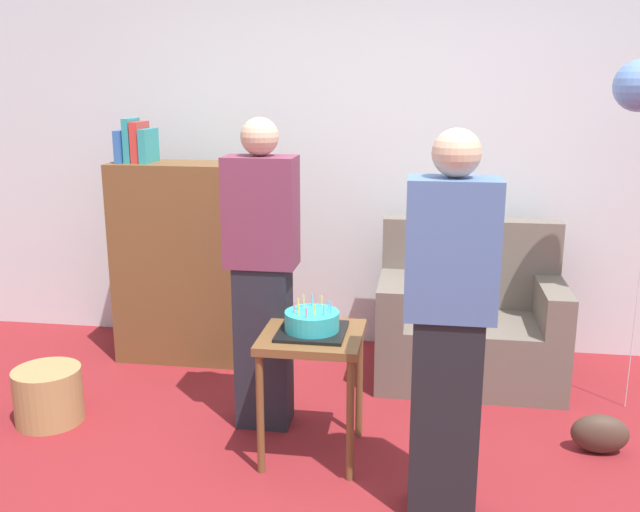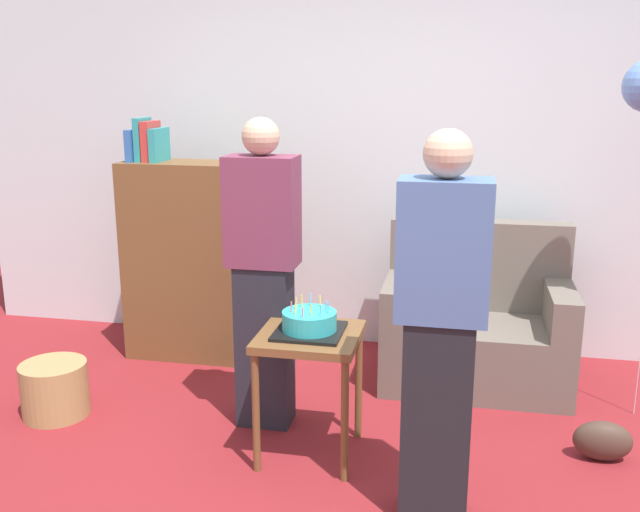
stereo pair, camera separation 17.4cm
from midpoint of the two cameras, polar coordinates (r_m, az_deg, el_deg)
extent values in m
plane|color=maroon|center=(3.27, -0.16, -19.39)|extent=(8.00, 8.00, 0.00)
cube|color=silver|center=(4.79, 3.67, 8.57)|extent=(6.00, 0.10, 2.70)
cube|color=#6B6056|center=(4.44, 10.79, -7.41)|extent=(1.10, 0.70, 0.40)
cube|color=#6B6056|center=(4.55, 10.96, -0.53)|extent=(1.10, 0.16, 0.56)
cube|color=#6B6056|center=(4.34, 4.76, -3.23)|extent=(0.16, 0.70, 0.24)
cube|color=#6B6056|center=(4.38, 17.15, -3.66)|extent=(0.16, 0.70, 0.24)
cube|color=brown|center=(4.69, -12.42, -0.53)|extent=(0.80, 0.36, 1.30)
cube|color=#3366B7|center=(4.69, -16.58, 8.54)|extent=(0.04, 0.25, 0.20)
cube|color=teal|center=(4.67, -16.05, 8.99)|extent=(0.04, 0.20, 0.27)
cube|color=red|center=(4.65, -15.42, 8.89)|extent=(0.05, 0.21, 0.25)
cube|color=teal|center=(4.63, -14.76, 8.64)|extent=(0.05, 0.23, 0.21)
cube|color=brown|center=(3.38, -2.13, -6.57)|extent=(0.48, 0.48, 0.04)
cylinder|color=brown|center=(3.37, -6.37, -12.65)|extent=(0.04, 0.04, 0.59)
cylinder|color=brown|center=(3.29, 0.91, -13.22)|extent=(0.04, 0.04, 0.59)
cylinder|color=brown|center=(3.73, -4.69, -9.81)|extent=(0.04, 0.04, 0.59)
cylinder|color=brown|center=(3.66, 1.82, -10.25)|extent=(0.04, 0.04, 0.59)
cube|color=black|center=(3.37, -2.14, -6.13)|extent=(0.32, 0.32, 0.02)
cylinder|color=#2DB2B7|center=(3.35, -2.14, -5.28)|extent=(0.26, 0.26, 0.09)
cylinder|color=#66B2E5|center=(3.32, -0.61, -4.21)|extent=(0.01, 0.01, 0.05)
cylinder|color=#66B2E5|center=(3.36, -0.80, -4.02)|extent=(0.01, 0.01, 0.05)
cylinder|color=#F2CC4C|center=(3.41, -1.32, -3.68)|extent=(0.01, 0.01, 0.05)
cylinder|color=#66B2E5|center=(3.42, -2.12, -3.56)|extent=(0.01, 0.01, 0.06)
cylinder|color=#F2CC4C|center=(3.40, -2.80, -3.68)|extent=(0.01, 0.01, 0.06)
cylinder|color=#F2CC4C|center=(3.36, -3.25, -3.90)|extent=(0.01, 0.01, 0.06)
cylinder|color=#EA668C|center=(3.32, -3.61, -4.19)|extent=(0.01, 0.01, 0.05)
cylinder|color=#F2CC4C|center=(3.29, -3.27, -4.38)|extent=(0.01, 0.01, 0.05)
cylinder|color=#EA668C|center=(3.25, -2.66, -4.61)|extent=(0.01, 0.01, 0.05)
cylinder|color=#F2CC4C|center=(3.28, -1.97, -4.41)|extent=(0.01, 0.01, 0.05)
cylinder|color=#66B2E5|center=(3.28, -1.21, -4.43)|extent=(0.01, 0.01, 0.05)
cube|color=#23232D|center=(3.76, -5.90, -7.28)|extent=(0.28, 0.20, 0.88)
cube|color=#75334C|center=(3.57, -6.18, 3.57)|extent=(0.36, 0.22, 0.56)
sphere|color=#D1A889|center=(3.52, -6.35, 9.58)|extent=(0.19, 0.19, 0.19)
cube|color=black|center=(3.04, 8.39, -12.76)|extent=(0.28, 0.20, 0.88)
cube|color=#4C6BA3|center=(2.79, 8.91, 0.56)|extent=(0.36, 0.22, 0.56)
sphere|color=#D1A889|center=(2.73, 9.20, 8.24)|extent=(0.19, 0.19, 0.19)
cylinder|color=#A88451|center=(4.18, -22.26, -10.40)|extent=(0.36, 0.36, 0.30)
ellipsoid|color=#473328|center=(3.83, 20.48, -13.34)|extent=(0.28, 0.14, 0.20)
sphere|color=#668ED6|center=(4.01, 23.35, 12.56)|extent=(0.27, 0.27, 0.27)
camera|label=1|loc=(0.09, -91.42, -0.35)|focal=39.54mm
camera|label=2|loc=(0.09, 88.58, 0.35)|focal=39.54mm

